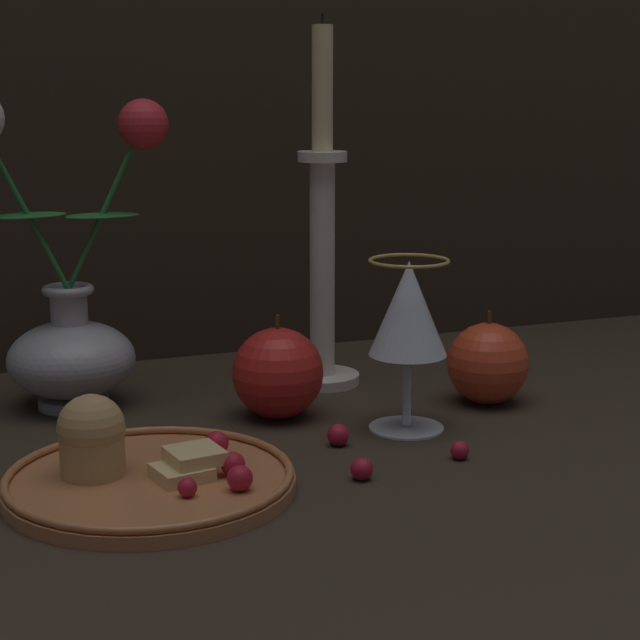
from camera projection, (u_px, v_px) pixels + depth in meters
ground_plane at (306, 441)px, 0.91m from camera, size 2.40×2.40×0.00m
vase at (69, 319)px, 0.99m from camera, size 0.19×0.12×0.29m
plate_with_pastries at (140, 470)px, 0.80m from camera, size 0.22×0.22×0.07m
wine_glass at (409, 316)px, 0.92m from camera, size 0.07×0.07×0.15m
candlestick at (322, 251)px, 1.06m from camera, size 0.08×0.08×0.36m
apple_beside_vase at (488, 363)px, 1.01m from camera, size 0.08×0.08×0.09m
apple_near_glass at (278, 373)px, 0.97m from camera, size 0.08×0.08×0.10m
berry_near_plate at (362, 469)px, 0.82m from camera, size 0.02×0.02×0.02m
berry_front_center at (338, 435)px, 0.90m from camera, size 0.02×0.02×0.02m
berry_by_glass_stem at (460, 450)px, 0.86m from camera, size 0.02×0.02×0.02m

